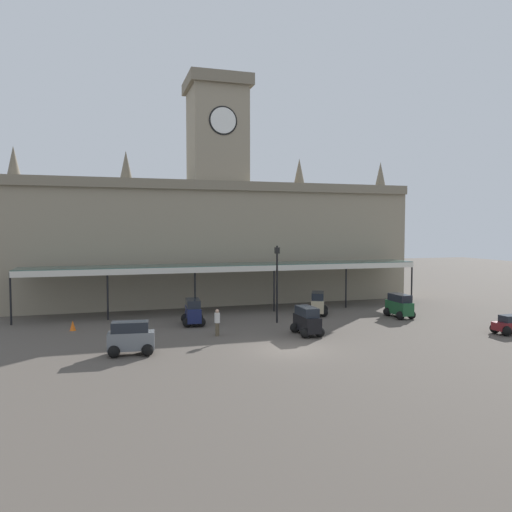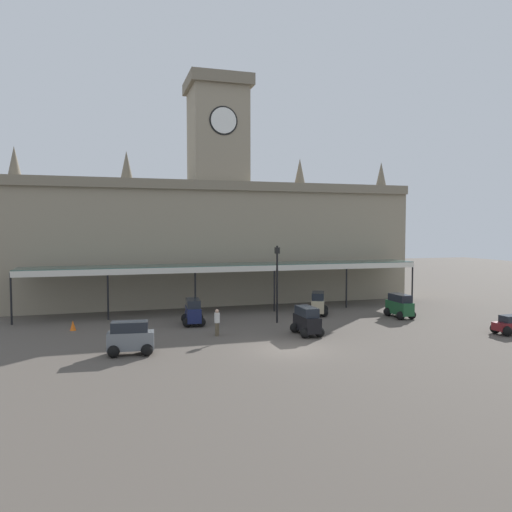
% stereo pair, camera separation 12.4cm
% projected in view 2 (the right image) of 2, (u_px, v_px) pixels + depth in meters
% --- Properties ---
extents(ground_plane, '(140.00, 140.00, 0.00)m').
position_uv_depth(ground_plane, '(290.00, 349.00, 26.91)').
color(ground_plane, '#514942').
extents(station_building, '(35.44, 6.06, 20.03)m').
position_uv_depth(station_building, '(218.00, 232.00, 44.30)').
color(station_building, gray).
rests_on(station_building, ground).
extents(entrance_canopy, '(32.26, 3.26, 3.80)m').
position_uv_depth(entrance_canopy, '(232.00, 266.00, 39.44)').
color(entrance_canopy, '#38564C').
rests_on(entrance_canopy, ground).
extents(car_grey_van, '(2.49, 1.77, 1.77)m').
position_uv_depth(car_grey_van, '(131.00, 339.00, 25.78)').
color(car_grey_van, slate).
rests_on(car_grey_van, ground).
extents(car_green_van, '(1.61, 2.41, 1.77)m').
position_uv_depth(car_green_van, '(400.00, 307.00, 36.53)').
color(car_green_van, '#1E512D').
rests_on(car_green_van, ground).
extents(car_black_van, '(1.61, 2.41, 1.77)m').
position_uv_depth(car_black_van, '(307.00, 322.00, 30.57)').
color(car_black_van, black).
rests_on(car_black_van, ground).
extents(car_maroon_sedan, '(2.09, 1.59, 1.19)m').
position_uv_depth(car_maroon_sedan, '(509.00, 326.00, 30.83)').
color(car_maroon_sedan, maroon).
rests_on(car_maroon_sedan, ground).
extents(car_beige_van, '(2.22, 2.58, 1.77)m').
position_uv_depth(car_beige_van, '(318.00, 305.00, 37.67)').
color(car_beige_van, tan).
rests_on(car_beige_van, ground).
extents(car_navy_van, '(1.72, 2.47, 1.77)m').
position_uv_depth(car_navy_van, '(193.00, 313.00, 33.85)').
color(car_navy_van, '#19214C').
rests_on(car_navy_van, ground).
extents(pedestrian_near_entrance, '(0.34, 0.36, 1.67)m').
position_uv_depth(pedestrian_near_entrance, '(217.00, 321.00, 30.32)').
color(pedestrian_near_entrance, brown).
rests_on(pedestrian_near_entrance, ground).
extents(victorian_lamppost, '(0.30, 0.30, 5.49)m').
position_uv_depth(victorian_lamppost, '(277.00, 275.00, 34.40)').
color(victorian_lamppost, black).
rests_on(victorian_lamppost, ground).
extents(traffic_cone, '(0.40, 0.40, 0.65)m').
position_uv_depth(traffic_cone, '(73.00, 326.00, 31.92)').
color(traffic_cone, orange).
rests_on(traffic_cone, ground).
extents(planter_near_kerb, '(0.60, 0.60, 0.96)m').
position_uv_depth(planter_near_kerb, '(399.00, 300.00, 42.02)').
color(planter_near_kerb, '#47423D').
rests_on(planter_near_kerb, ground).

